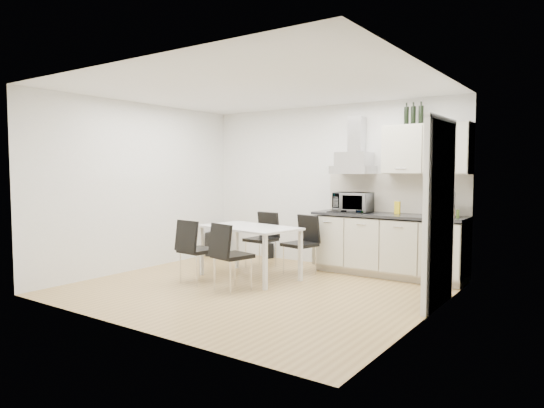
# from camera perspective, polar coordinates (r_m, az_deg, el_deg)

# --- Properties ---
(ground) EXTENTS (4.50, 4.50, 0.00)m
(ground) POSITION_cam_1_polar(r_m,az_deg,el_deg) (6.48, -2.00, -9.88)
(ground) COLOR tan
(ground) RESTS_ON ground
(wall_back) EXTENTS (4.50, 0.10, 2.60)m
(wall_back) POSITION_cam_1_polar(r_m,az_deg,el_deg) (7.99, 6.64, 2.14)
(wall_back) COLOR white
(wall_back) RESTS_ON ground
(wall_front) EXTENTS (4.50, 0.10, 2.60)m
(wall_front) POSITION_cam_1_polar(r_m,az_deg,el_deg) (4.86, -16.38, 0.82)
(wall_front) COLOR white
(wall_front) RESTS_ON ground
(wall_left) EXTENTS (0.10, 4.00, 2.60)m
(wall_left) POSITION_cam_1_polar(r_m,az_deg,el_deg) (7.86, -15.25, 2.00)
(wall_left) COLOR white
(wall_left) RESTS_ON ground
(wall_right) EXTENTS (0.10, 4.00, 2.60)m
(wall_right) POSITION_cam_1_polar(r_m,az_deg,el_deg) (5.26, 17.94, 1.02)
(wall_right) COLOR white
(wall_right) RESTS_ON ground
(ceiling) EXTENTS (4.50, 4.50, 0.00)m
(ceiling) POSITION_cam_1_polar(r_m,az_deg,el_deg) (6.38, -2.06, 13.42)
(ceiling) COLOR white
(ceiling) RESTS_ON wall_back
(doorway) EXTENTS (0.08, 1.04, 2.10)m
(doorway) POSITION_cam_1_polar(r_m,az_deg,el_deg) (5.82, 19.10, -1.21)
(doorway) COLOR white
(doorway) RESTS_ON ground
(kitchenette) EXTENTS (2.22, 0.64, 2.52)m
(kitchenette) POSITION_cam_1_polar(r_m,az_deg,el_deg) (7.28, 13.87, -1.83)
(kitchenette) COLOR beige
(kitchenette) RESTS_ON ground
(dining_table) EXTENTS (1.52, 1.01, 0.75)m
(dining_table) POSITION_cam_1_polar(r_m,az_deg,el_deg) (6.97, -2.67, -3.30)
(dining_table) COLOR white
(dining_table) RESTS_ON ground
(chair_far_left) EXTENTS (0.47, 0.52, 0.88)m
(chair_far_left) POSITION_cam_1_polar(r_m,az_deg,el_deg) (7.74, -1.33, -4.29)
(chair_far_left) COLOR black
(chair_far_left) RESTS_ON ground
(chair_far_right) EXTENTS (0.53, 0.58, 0.88)m
(chair_far_right) POSITION_cam_1_polar(r_m,az_deg,el_deg) (7.25, 3.27, -4.86)
(chair_far_right) COLOR black
(chair_far_right) RESTS_ON ground
(chair_near_left) EXTENTS (0.48, 0.54, 0.88)m
(chair_near_left) POSITION_cam_1_polar(r_m,az_deg,el_deg) (6.80, -8.73, -5.50)
(chair_near_left) COLOR black
(chair_near_left) RESTS_ON ground
(chair_near_right) EXTENTS (0.54, 0.58, 0.88)m
(chair_near_right) POSITION_cam_1_polar(r_m,az_deg,el_deg) (6.32, -4.66, -6.19)
(chair_near_right) COLOR black
(chair_near_right) RESTS_ON ground
(guitar_amp) EXTENTS (0.35, 0.56, 0.43)m
(guitar_amp) POSITION_cam_1_polar(r_m,az_deg,el_deg) (9.02, -6.49, -4.57)
(guitar_amp) COLOR black
(guitar_amp) RESTS_ON ground
(floor_speaker) EXTENTS (0.19, 0.18, 0.26)m
(floor_speaker) POSITION_cam_1_polar(r_m,az_deg,el_deg) (8.62, -0.50, -5.51)
(floor_speaker) COLOR black
(floor_speaker) RESTS_ON ground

